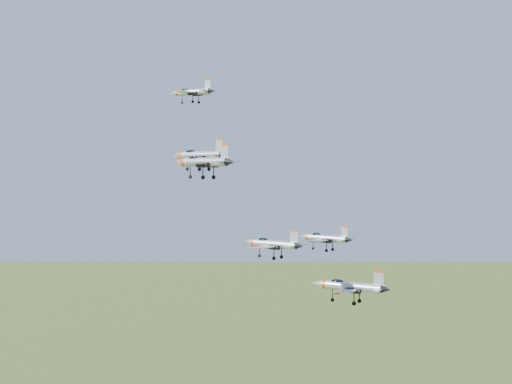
% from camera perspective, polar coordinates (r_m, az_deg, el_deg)
% --- Properties ---
extents(jet_lead, '(10.94, 9.08, 2.92)m').
position_cam_1_polar(jet_lead, '(142.76, -5.18, 7.97)').
color(jet_lead, '#A2A7AE').
extents(jet_left_high, '(13.37, 11.26, 3.59)m').
position_cam_1_polar(jet_left_high, '(126.08, -4.59, 2.97)').
color(jet_left_high, '#A2A7AE').
extents(jet_right_high, '(12.98, 10.98, 3.51)m').
position_cam_1_polar(jet_right_high, '(111.95, -4.29, 2.44)').
color(jet_right_high, '#A2A7AE').
extents(jet_left_low, '(11.19, 9.41, 3.00)m').
position_cam_1_polar(jet_left_low, '(126.62, 5.50, -3.67)').
color(jet_left_low, '#A2A7AE').
extents(jet_right_low, '(10.84, 9.09, 2.90)m').
position_cam_1_polar(jet_right_low, '(106.25, 1.29, -4.15)').
color(jet_right_low, '#A2A7AE').
extents(jet_trail, '(13.43, 11.05, 3.60)m').
position_cam_1_polar(jet_trail, '(116.01, 7.47, -7.47)').
color(jet_trail, '#A2A7AE').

